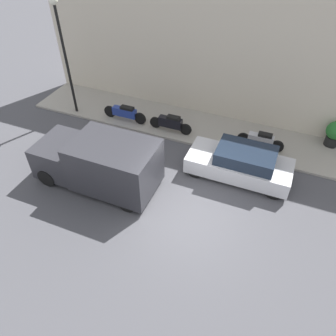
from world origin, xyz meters
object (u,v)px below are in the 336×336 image
at_px(streetlamp, 62,41).
at_px(potted_plant, 335,133).
at_px(motorcycle_blue, 125,113).
at_px(scooter_silver, 261,140).
at_px(motorcycle_black, 171,123).
at_px(parked_car, 240,163).
at_px(delivery_van, 98,162).

relative_size(streetlamp, potted_plant, 4.66).
height_order(motorcycle_blue, streetlamp, streetlamp).
height_order(scooter_silver, potted_plant, potted_plant).
bearing_deg(potted_plant, scooter_silver, 116.16).
bearing_deg(motorcycle_blue, motorcycle_black, -89.86).
xyz_separation_m(parked_car, streetlamp, (1.46, 8.40, 2.91)).
bearing_deg(potted_plant, motorcycle_black, 103.88).
height_order(delivery_van, motorcycle_black, delivery_van).
xyz_separation_m(motorcycle_blue, motorcycle_black, (0.01, -2.30, 0.01)).
relative_size(motorcycle_blue, scooter_silver, 1.11).
height_order(motorcycle_blue, motorcycle_black, motorcycle_black).
relative_size(delivery_van, motorcycle_blue, 2.11).
relative_size(parked_car, motorcycle_blue, 1.81).
relative_size(delivery_van, motorcycle_black, 2.29).
height_order(delivery_van, streetlamp, streetlamp).
distance_m(streetlamp, potted_plant, 12.08).
distance_m(motorcycle_blue, scooter_silver, 6.24).
relative_size(motorcycle_blue, potted_plant, 1.94).
relative_size(scooter_silver, motorcycle_black, 0.98).
xyz_separation_m(parked_car, motorcycle_black, (1.65, 3.51, -0.10)).
relative_size(delivery_van, potted_plant, 4.09).
height_order(scooter_silver, motorcycle_black, motorcycle_black).
bearing_deg(motorcycle_black, scooter_silver, -85.70).
relative_size(parked_car, streetlamp, 0.75).
height_order(parked_car, scooter_silver, parked_car).
bearing_deg(motorcycle_black, delivery_van, 163.23).
relative_size(delivery_van, scooter_silver, 2.33).
bearing_deg(delivery_van, scooter_silver, -50.18).
height_order(parked_car, potted_plant, parked_car).
distance_m(parked_car, delivery_van, 5.27).
xyz_separation_m(motorcycle_black, streetlamp, (-0.19, 4.89, 3.00)).
relative_size(parked_car, delivery_van, 0.86).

